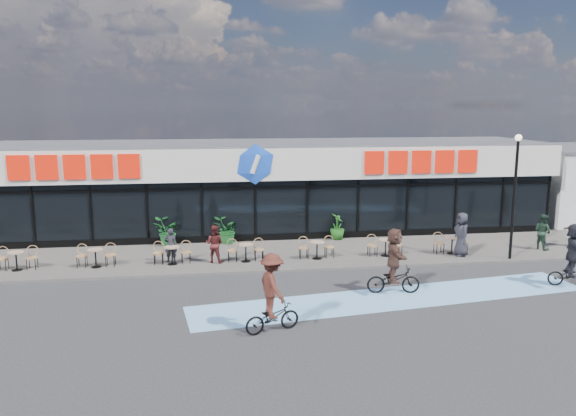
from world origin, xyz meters
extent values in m
plane|color=#28282B|center=(0.00, 0.00, 0.00)|extent=(120.00, 120.00, 0.00)
cube|color=#55504B|center=(0.00, 4.50, 0.05)|extent=(44.00, 5.00, 0.10)
cube|color=#70A6D5|center=(4.00, -1.50, 0.01)|extent=(14.17, 4.13, 0.01)
cube|color=black|center=(0.00, 10.00, 1.50)|extent=(30.00, 6.00, 3.00)
cube|color=beige|center=(0.00, 9.85, 3.75)|extent=(30.60, 6.30, 1.50)
cube|color=#47474C|center=(0.00, 10.00, 4.55)|extent=(30.60, 6.30, 0.10)
cube|color=navy|center=(0.00, 6.96, 3.05)|extent=(30.60, 0.08, 0.18)
cube|color=black|center=(0.00, 6.97, 2.65)|extent=(30.00, 0.06, 0.08)
cube|color=black|center=(0.00, 6.98, 0.20)|extent=(30.00, 0.10, 0.40)
cube|color=red|center=(-8.00, 6.70, 3.80)|extent=(5.63, 0.18, 1.10)
cube|color=red|center=(8.00, 6.70, 3.80)|extent=(5.63, 0.18, 1.10)
ellipsoid|color=blue|center=(0.00, 6.70, 3.80)|extent=(1.90, 0.24, 1.90)
cylinder|color=black|center=(-10.00, 6.97, 1.50)|extent=(0.10, 0.10, 3.00)
cylinder|color=black|center=(-7.50, 6.97, 1.50)|extent=(0.10, 0.10, 3.00)
cylinder|color=black|center=(-5.00, 6.97, 1.50)|extent=(0.10, 0.10, 3.00)
cylinder|color=black|center=(-2.50, 6.97, 1.50)|extent=(0.10, 0.10, 3.00)
cylinder|color=black|center=(0.00, 6.97, 1.50)|extent=(0.10, 0.10, 3.00)
cylinder|color=black|center=(2.50, 6.97, 1.50)|extent=(0.10, 0.10, 3.00)
cylinder|color=black|center=(5.00, 6.97, 1.50)|extent=(0.10, 0.10, 3.00)
cylinder|color=black|center=(7.50, 6.97, 1.50)|extent=(0.10, 0.10, 3.00)
cylinder|color=black|center=(10.00, 6.97, 1.50)|extent=(0.10, 0.10, 3.00)
cylinder|color=black|center=(12.50, 6.97, 1.50)|extent=(0.10, 0.10, 3.00)
cylinder|color=black|center=(15.00, 6.97, 1.50)|extent=(0.10, 0.10, 3.00)
cylinder|color=black|center=(10.37, 2.30, 2.59)|extent=(0.12, 0.12, 4.98)
sphere|color=#FFF2CC|center=(10.37, 2.30, 5.18)|extent=(0.28, 0.28, 0.28)
cylinder|color=tan|center=(-9.68, 3.43, 0.82)|extent=(0.60, 0.60, 0.04)
cylinder|color=black|center=(-9.68, 3.43, 0.47)|extent=(0.06, 0.06, 0.70)
cylinder|color=black|center=(-9.68, 3.43, 0.11)|extent=(0.40, 0.40, 0.02)
cylinder|color=tan|center=(-6.69, 3.43, 0.82)|extent=(0.60, 0.60, 0.04)
cylinder|color=black|center=(-6.69, 3.43, 0.47)|extent=(0.06, 0.06, 0.70)
cylinder|color=black|center=(-6.69, 3.43, 0.11)|extent=(0.40, 0.40, 0.02)
cylinder|color=tan|center=(-3.70, 3.43, 0.82)|extent=(0.60, 0.60, 0.04)
cylinder|color=black|center=(-3.70, 3.43, 0.47)|extent=(0.06, 0.06, 0.70)
cylinder|color=black|center=(-3.70, 3.43, 0.11)|extent=(0.40, 0.40, 0.02)
cylinder|color=tan|center=(-0.70, 3.43, 0.82)|extent=(0.60, 0.60, 0.04)
cylinder|color=black|center=(-0.70, 3.43, 0.47)|extent=(0.06, 0.06, 0.70)
cylinder|color=black|center=(-0.70, 3.43, 0.11)|extent=(0.40, 0.40, 0.02)
cylinder|color=tan|center=(2.29, 3.43, 0.82)|extent=(0.60, 0.60, 0.04)
cylinder|color=black|center=(2.29, 3.43, 0.47)|extent=(0.06, 0.06, 0.70)
cylinder|color=black|center=(2.29, 3.43, 0.11)|extent=(0.40, 0.40, 0.02)
cylinder|color=tan|center=(5.29, 3.43, 0.82)|extent=(0.60, 0.60, 0.04)
cylinder|color=black|center=(5.29, 3.43, 0.47)|extent=(0.06, 0.06, 0.70)
cylinder|color=black|center=(5.29, 3.43, 0.11)|extent=(0.40, 0.40, 0.02)
cylinder|color=tan|center=(8.28, 3.43, 0.82)|extent=(0.60, 0.60, 0.04)
cylinder|color=black|center=(8.28, 3.43, 0.47)|extent=(0.06, 0.06, 0.70)
cylinder|color=black|center=(8.28, 3.43, 0.11)|extent=(0.40, 0.40, 0.02)
imported|color=#185423|center=(-4.14, 6.61, 0.75)|extent=(1.28, 1.14, 1.31)
imported|color=#195822|center=(-1.39, 6.65, 0.72)|extent=(1.34, 1.24, 1.24)
imported|color=#1B5217|center=(3.93, 6.73, 0.72)|extent=(0.80, 0.80, 1.25)
imported|color=black|center=(-3.75, 3.72, 0.82)|extent=(0.55, 0.38, 1.45)
imported|color=#4C1B1B|center=(-1.98, 3.49, 0.89)|extent=(0.93, 0.84, 1.57)
imported|color=#22222A|center=(8.52, 3.05, 1.04)|extent=(0.63, 0.94, 1.88)
imported|color=#1A2F22|center=(12.62, 3.60, 0.90)|extent=(0.82, 0.93, 1.60)
imported|color=black|center=(4.15, -0.99, 0.48)|extent=(1.91, 0.88, 0.97)
imported|color=#4E3128|center=(4.15, -0.99, 1.39)|extent=(0.78, 1.80, 1.88)
imported|color=black|center=(10.77, -1.19, 0.42)|extent=(1.69, 1.07, 0.84)
imported|color=black|center=(10.77, -1.19, 1.39)|extent=(1.13, 1.83, 1.88)
imported|color=black|center=(-0.42, -3.78, 0.44)|extent=(1.78, 1.09, 0.88)
imported|color=#482119|center=(-0.42, -3.78, 1.40)|extent=(1.06, 1.39, 1.90)
camera|label=1|loc=(-2.13, -19.06, 6.48)|focal=35.00mm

